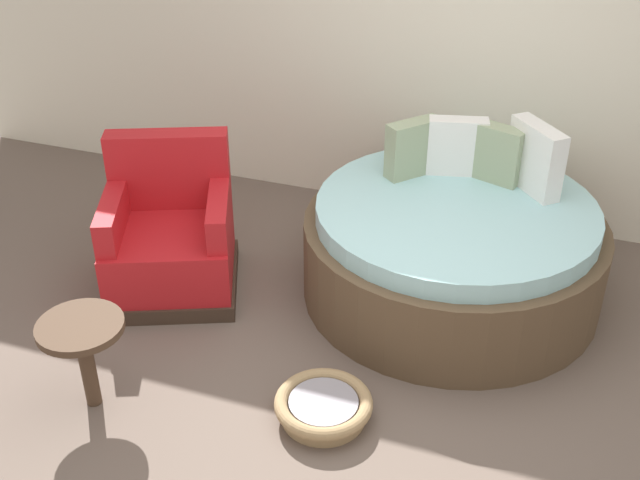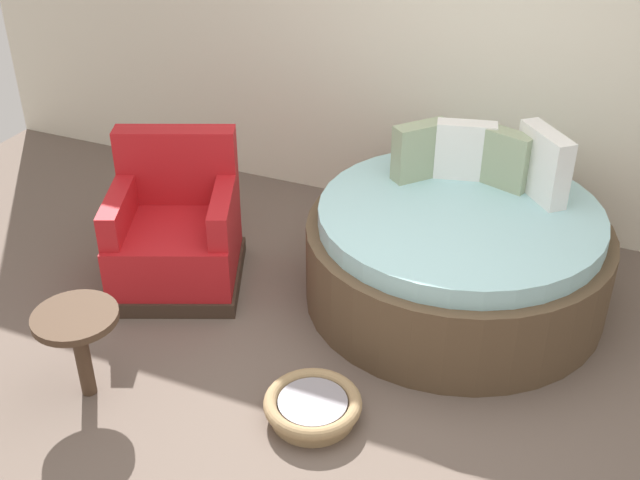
% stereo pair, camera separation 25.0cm
% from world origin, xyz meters
% --- Properties ---
extents(ground_plane, '(8.00, 8.00, 0.02)m').
position_xyz_m(ground_plane, '(0.00, 0.00, -0.01)').
color(ground_plane, '#66564C').
extents(back_wall, '(8.00, 0.12, 2.85)m').
position_xyz_m(back_wall, '(0.00, 2.13, 1.43)').
color(back_wall, silver).
rests_on(back_wall, ground_plane).
extents(round_daybed, '(1.84, 1.84, 1.06)m').
position_xyz_m(round_daybed, '(0.27, 1.05, 0.33)').
color(round_daybed, brown).
rests_on(round_daybed, ground_plane).
extents(red_armchair, '(1.05, 1.05, 0.94)m').
position_xyz_m(red_armchair, '(-1.43, 0.55, 0.33)').
color(red_armchair, '#38281E').
rests_on(red_armchair, ground_plane).
extents(pet_basket, '(0.51, 0.51, 0.13)m').
position_xyz_m(pet_basket, '(-0.12, -0.28, 0.07)').
color(pet_basket, '#9E7F56').
rests_on(pet_basket, ground_plane).
extents(side_table, '(0.44, 0.44, 0.52)m').
position_xyz_m(side_table, '(-1.30, -0.58, 0.43)').
color(side_table, '#473323').
rests_on(side_table, ground_plane).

